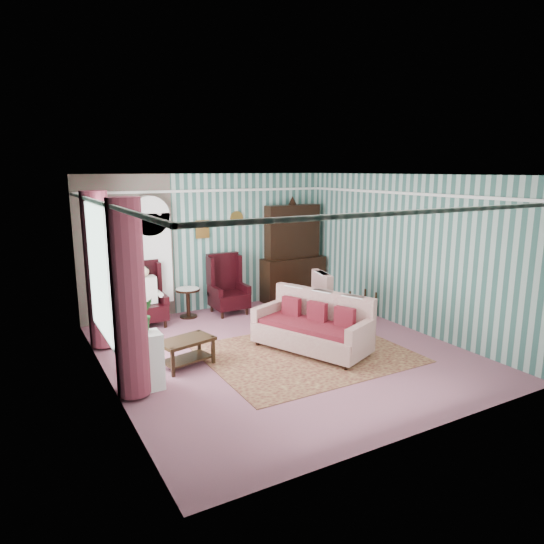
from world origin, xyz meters
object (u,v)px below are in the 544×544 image
nest_table (363,304)px  coffee_table (186,353)px  dresser_hutch (293,250)px  floral_armchair (305,304)px  sofa (311,319)px  wingback_right (229,284)px  bookcase (151,265)px  wingback_left (146,295)px  seated_woman (146,297)px  plant_stand (142,362)px  round_side_table (188,303)px

nest_table → coffee_table: 4.13m
dresser_hutch → floral_armchair: size_ratio=2.43×
dresser_hutch → nest_table: (0.57, -1.82, -0.91)m
floral_armchair → sofa: bearing=165.5°
wingback_right → nest_table: bearing=-33.7°
bookcase → wingback_left: bearing=-122.7°
dresser_hutch → sofa: bearing=-116.4°
sofa → seated_woman: bearing=14.3°
plant_stand → floral_armchair: size_ratio=0.82×
dresser_hutch → seated_woman: (-3.50, -0.27, -0.59)m
wingback_left → coffee_table: 2.31m
nest_table → dresser_hutch: bearing=107.4°
dresser_hutch → plant_stand: 5.31m
wingback_left → dresser_hutch: bearing=4.4°
dresser_hutch → seated_woman: bearing=-175.6°
floral_armchair → bookcase: bearing=62.9°
plant_stand → sofa: bearing=1.7°
wingback_right → round_side_table: wingback_right is taller
plant_stand → coffee_table: plant_stand is taller
round_side_table → floral_armchair: (1.69, -1.79, 0.19)m
plant_stand → floral_armchair: (3.39, 1.11, 0.09)m
wingback_left → seated_woman: wingback_left is taller
nest_table → sofa: 2.33m
coffee_table → plant_stand: bearing=-149.4°
nest_table → plant_stand: bearing=-166.2°
nest_table → sofa: (-2.03, -1.12, 0.28)m
bookcase → nest_table: size_ratio=4.15×
nest_table → floral_armchair: floral_armchair is taller
bookcase → wingback_left: bookcase is taller
floral_armchair → coffee_table: floral_armchair is taller
bookcase → plant_stand: (-1.05, -3.14, -0.72)m
nest_table → coffee_table: nest_table is taller
sofa → coffee_table: size_ratio=2.38×
round_side_table → nest_table: bearing=-28.2°
wingback_right → plant_stand: size_ratio=1.56×
bookcase → plant_stand: bearing=-108.5°
seated_woman → dresser_hutch: bearing=4.4°
bookcase → plant_stand: 3.39m
sofa → floral_armchair: (0.55, 1.03, -0.07)m
round_side_table → plant_stand: 3.36m
dresser_hutch → sofa: dresser_hutch is taller
dresser_hutch → plant_stand: size_ratio=2.95×
wingback_right → floral_armchair: size_ratio=1.29×
nest_table → plant_stand: plant_stand is taller
floral_armchair → coffee_table: 2.68m
plant_stand → nest_table: bearing=13.8°
wingback_right → seated_woman: 1.75m
coffee_table → round_side_table: bearing=69.7°
wingback_left → floral_armchair: bearing=-32.2°
plant_stand → round_side_table: bearing=59.6°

